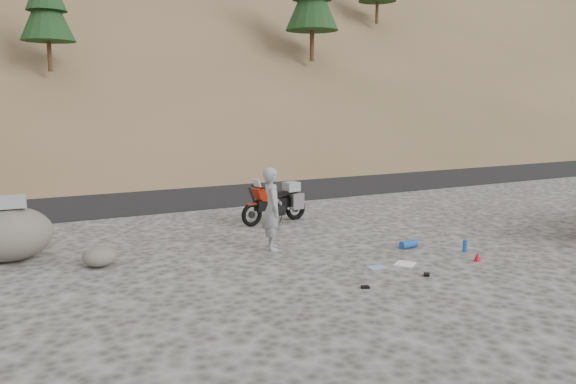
# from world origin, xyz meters

# --- Properties ---
(ground) EXTENTS (140.00, 140.00, 0.00)m
(ground) POSITION_xyz_m (0.00, 0.00, 0.00)
(ground) COLOR #3C3A37
(ground) RESTS_ON ground
(road) EXTENTS (120.00, 7.00, 0.05)m
(road) POSITION_xyz_m (0.00, 9.00, 0.00)
(road) COLOR black
(road) RESTS_ON ground
(hillside) EXTENTS (120.00, 73.00, 46.72)m
(hillside) POSITION_xyz_m (-0.05, 40.88, 11.08)
(hillside) COLOR brown
(hillside) RESTS_ON ground
(motorcycle) EXTENTS (1.98, 0.80, 1.19)m
(motorcycle) POSITION_xyz_m (0.25, 3.05, 0.51)
(motorcycle) COLOR black
(motorcycle) RESTS_ON ground
(man) EXTENTS (0.58, 0.72, 1.71)m
(man) POSITION_xyz_m (-1.01, 0.73, 0.00)
(man) COLOR gray
(man) RESTS_ON ground
(boulder) EXTENTS (1.89, 1.71, 1.23)m
(boulder) POSITION_xyz_m (-5.89, 2.25, 0.54)
(boulder) COLOR #524E46
(boulder) RESTS_ON ground
(small_rock) EXTENTS (0.80, 0.76, 0.38)m
(small_rock) POSITION_xyz_m (-4.42, 1.05, 0.19)
(small_rock) COLOR #524E46
(small_rock) RESTS_ON ground
(gear_white_cloth) EXTENTS (0.51, 0.50, 0.01)m
(gear_white_cloth) POSITION_xyz_m (0.74, -1.43, 0.01)
(gear_white_cloth) COLOR white
(gear_white_cloth) RESTS_ON ground
(gear_blue_mat) EXTENTS (0.43, 0.20, 0.17)m
(gear_blue_mat) POSITION_xyz_m (1.57, -0.52, 0.08)
(gear_blue_mat) COLOR #194A9B
(gear_blue_mat) RESTS_ON ground
(gear_bottle) EXTENTS (0.12, 0.12, 0.25)m
(gear_bottle) POSITION_xyz_m (2.38, -1.29, 0.13)
(gear_bottle) COLOR #194A9B
(gear_bottle) RESTS_ON ground
(gear_funnel) EXTENTS (0.14, 0.14, 0.18)m
(gear_funnel) POSITION_xyz_m (2.11, -1.90, 0.09)
(gear_funnel) COLOR red
(gear_funnel) RESTS_ON ground
(gear_glove_a) EXTENTS (0.16, 0.13, 0.04)m
(gear_glove_a) POSITION_xyz_m (-0.73, -2.23, 0.02)
(gear_glove_a) COLOR black
(gear_glove_a) RESTS_ON ground
(gear_glove_b) EXTENTS (0.17, 0.17, 0.05)m
(gear_glove_b) POSITION_xyz_m (0.62, -2.18, 0.02)
(gear_glove_b) COLOR black
(gear_glove_b) RESTS_ON ground
(gear_blue_cloth) EXTENTS (0.34, 0.27, 0.01)m
(gear_blue_cloth) POSITION_xyz_m (0.13, -1.36, 0.01)
(gear_blue_cloth) COLOR #7B9BBF
(gear_blue_cloth) RESTS_ON ground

